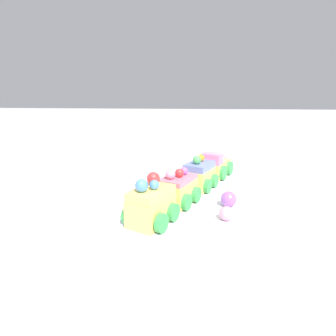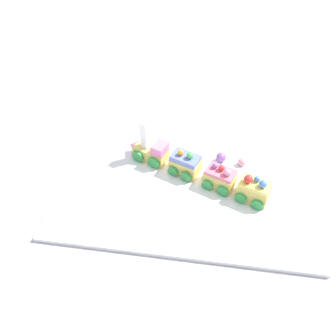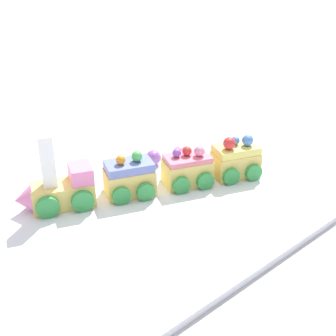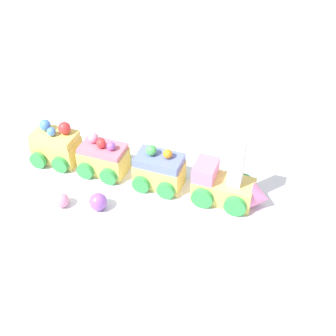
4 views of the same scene
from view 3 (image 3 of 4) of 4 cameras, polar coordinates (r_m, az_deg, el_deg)
ground_plane at (r=0.76m, az=-1.91°, el=-5.16°), size 10.00×10.00×0.00m
display_board at (r=0.76m, az=-1.92°, el=-4.78°), size 0.66×0.43×0.01m
cake_train_locomotive at (r=0.75m, az=-13.31°, el=-2.56°), size 0.13×0.09×0.12m
cake_car_blueberry at (r=0.77m, az=-4.72°, el=-1.27°), size 0.09×0.09×0.08m
cake_car_strawberry at (r=0.80m, az=2.36°, el=-0.21°), size 0.09×0.09×0.07m
cake_car_lemon at (r=0.83m, az=8.23°, el=0.96°), size 0.09×0.09×0.08m
gumball_pink at (r=0.90m, az=1.40°, el=2.03°), size 0.02×0.02×0.02m
gumball_purple at (r=0.87m, az=-1.81°, el=1.27°), size 0.03×0.03×0.03m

